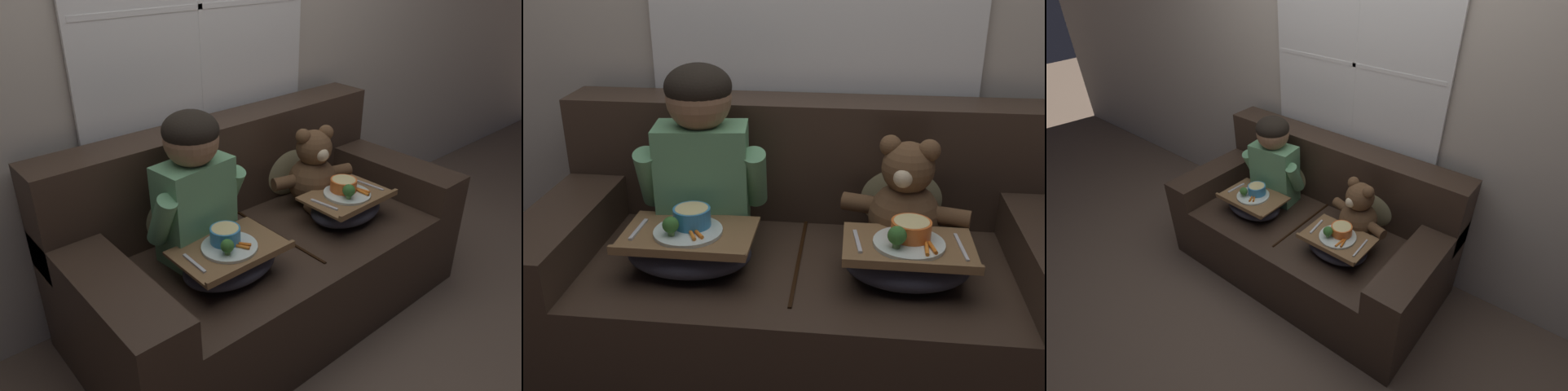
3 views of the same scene
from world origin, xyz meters
TOP-DOWN VIEW (x-y plane):
  - ground_plane at (0.00, 0.00)m, footprint 14.00×14.00m
  - wall_back_with_window at (0.00, 0.52)m, footprint 8.00×0.08m
  - couch at (0.00, 0.06)m, footprint 1.83×0.91m
  - throw_pillow_behind_child at (-0.35, 0.27)m, footprint 0.36×0.17m
  - throw_pillow_behind_teddy at (0.35, 0.27)m, footprint 0.36×0.17m
  - child_figure at (-0.35, 0.07)m, footprint 0.46×0.24m
  - teddy_bear at (0.35, 0.07)m, footprint 0.44×0.32m
  - lap_tray_child at (-0.35, -0.15)m, footprint 0.42×0.30m
  - lap_tray_teddy at (0.35, -0.15)m, footprint 0.40×0.28m

SIDE VIEW (x-z plane):
  - ground_plane at x=0.00m, z-range 0.00..0.00m
  - couch at x=0.00m, z-range -0.12..0.77m
  - lap_tray_child at x=-0.35m, z-range 0.42..0.62m
  - lap_tray_teddy at x=0.35m, z-range 0.41..0.63m
  - throw_pillow_behind_teddy at x=0.35m, z-range 0.43..0.80m
  - throw_pillow_behind_child at x=-0.35m, z-range 0.43..0.80m
  - teddy_bear at x=0.35m, z-range 0.41..0.82m
  - child_figure at x=-0.35m, z-range 0.47..1.10m
  - wall_back_with_window at x=0.00m, z-range 0.00..2.60m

